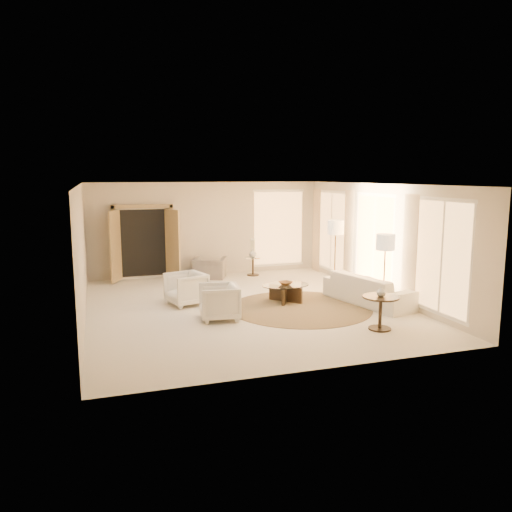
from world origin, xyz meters
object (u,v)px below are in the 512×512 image
object	(u,v)px
armchair_right	(219,300)
accent_chair	(210,265)
side_vase	(253,253)
end_table	(380,307)
coffee_table	(286,291)
bowl	(286,283)
floor_lamp_far	(385,246)
armchair_left	(186,287)
end_vase	(381,292)
floor_lamp_near	(336,230)
side_table	(253,264)
sofa	(370,289)

from	to	relation	value
armchair_right	accent_chair	world-z (taller)	armchair_right
side_vase	accent_chair	bearing A→B (deg)	180.00
accent_chair	end_table	bearing A→B (deg)	131.63
coffee_table	bowl	distance (m)	0.19
coffee_table	end_table	distance (m)	2.78
accent_chair	floor_lamp_far	bearing A→B (deg)	144.85
armchair_left	coffee_table	size ratio (longest dim) A/B	0.66
coffee_table	end_vase	distance (m)	2.81
armchair_right	end_table	bearing A→B (deg)	66.67
end_vase	coffee_table	bearing A→B (deg)	110.74
coffee_table	armchair_left	bearing A→B (deg)	168.18
armchair_left	side_vase	distance (m)	3.80
armchair_right	coffee_table	size ratio (longest dim) A/B	0.65
armchair_left	end_table	size ratio (longest dim) A/B	1.18
floor_lamp_far	end_vase	xyz separation A→B (m)	(-0.87, -1.28, -0.70)
end_table	armchair_right	bearing A→B (deg)	149.52
floor_lamp_far	floor_lamp_near	bearing A→B (deg)	90.00
armchair_right	end_vase	world-z (taller)	end_vase
armchair_left	floor_lamp_near	world-z (taller)	floor_lamp_near
coffee_table	side_table	xyz separation A→B (m)	(0.23, 3.30, 0.07)
bowl	end_vase	distance (m)	2.78
side_table	floor_lamp_far	size ratio (longest dim) A/B	0.32
armchair_left	side_vase	size ratio (longest dim) A/B	3.23
end_table	bowl	xyz separation A→B (m)	(-0.98, 2.59, -0.00)
armchair_left	floor_lamp_far	xyz separation A→B (m)	(4.16, -1.79, 1.04)
bowl	side_vase	bearing A→B (deg)	86.05
sofa	floor_lamp_near	size ratio (longest dim) A/B	1.31
end_table	side_table	xyz separation A→B (m)	(-0.75, 5.89, -0.12)
armchair_left	sofa	bearing A→B (deg)	57.43
accent_chair	side_table	xyz separation A→B (m)	(1.34, 0.00, -0.07)
armchair_right	sofa	bearing A→B (deg)	100.04
sofa	armchair_right	size ratio (longest dim) A/B	2.91
side_table	armchair_left	bearing A→B (deg)	-131.98
sofa	floor_lamp_far	xyz separation A→B (m)	(0.00, -0.57, 1.11)
floor_lamp_near	bowl	size ratio (longest dim) A/B	5.85
armchair_right	end_table	xyz separation A→B (m)	(2.83, -1.67, 0.05)
sofa	floor_lamp_far	size ratio (longest dim) A/B	1.39
coffee_table	side_vase	size ratio (longest dim) A/B	4.90
sofa	end_vase	bearing A→B (deg)	141.66
coffee_table	floor_lamp_far	size ratio (longest dim) A/B	0.74
floor_lamp_near	floor_lamp_far	distance (m)	2.42
sofa	accent_chair	size ratio (longest dim) A/B	2.57
end_vase	sofa	bearing A→B (deg)	64.78
armchair_left	floor_lamp_far	world-z (taller)	floor_lamp_far
floor_lamp_near	coffee_table	bearing A→B (deg)	-149.15
floor_lamp_near	floor_lamp_far	bearing A→B (deg)	-90.00
side_table	side_vase	size ratio (longest dim) A/B	2.15
bowl	armchair_left	bearing A→B (deg)	168.18
end_table	side_table	size ratio (longest dim) A/B	1.28
end_vase	side_vase	world-z (taller)	end_vase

